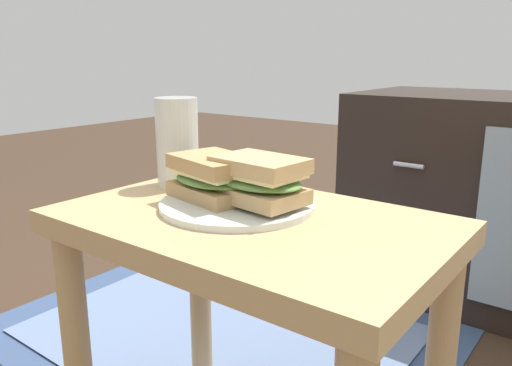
# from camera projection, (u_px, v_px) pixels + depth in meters

# --- Properties ---
(side_table) EXTENTS (0.56, 0.36, 0.46)m
(side_table) POSITION_uv_depth(u_px,v_px,m) (250.00, 273.00, 0.76)
(side_table) COLOR tan
(side_table) RESTS_ON ground
(area_rug) EXTENTS (1.07, 0.82, 0.01)m
(area_rug) POSITION_uv_depth(u_px,v_px,m) (220.00, 331.00, 1.30)
(area_rug) COLOR #384C72
(area_rug) RESTS_ON ground
(plate) EXTENTS (0.24, 0.24, 0.01)m
(plate) POSITION_uv_depth(u_px,v_px,m) (237.00, 205.00, 0.77)
(plate) COLOR silver
(plate) RESTS_ON side_table
(sandwich_front) EXTENTS (0.16, 0.13, 0.07)m
(sandwich_front) POSITION_uv_depth(u_px,v_px,m) (215.00, 177.00, 0.78)
(sandwich_front) COLOR tan
(sandwich_front) RESTS_ON plate
(sandwich_back) EXTENTS (0.15, 0.11, 0.07)m
(sandwich_back) POSITION_uv_depth(u_px,v_px,m) (261.00, 180.00, 0.74)
(sandwich_back) COLOR tan
(sandwich_back) RESTS_ON plate
(beer_glass) EXTENTS (0.07, 0.07, 0.15)m
(beer_glass) POSITION_uv_depth(u_px,v_px,m) (177.00, 143.00, 0.89)
(beer_glass) COLOR silver
(beer_glass) RESTS_ON side_table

